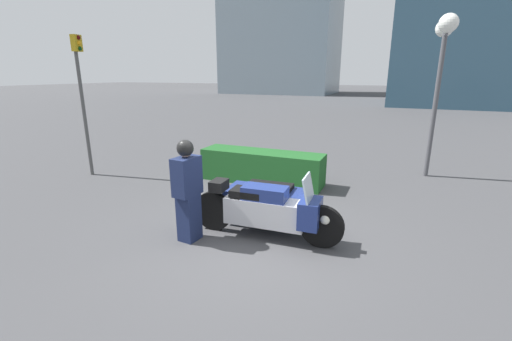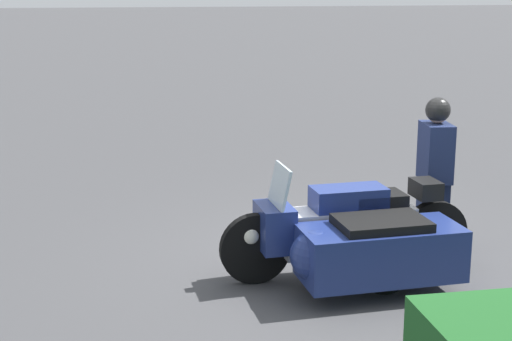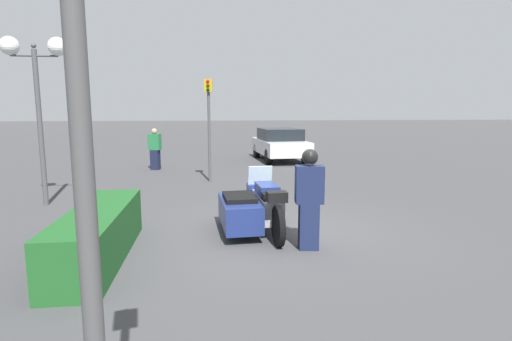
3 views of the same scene
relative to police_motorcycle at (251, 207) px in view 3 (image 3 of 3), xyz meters
The scene contains 9 objects.
ground_plane 0.70m from the police_motorcycle, 113.08° to the right, with size 160.00×160.00×0.00m, color #424244.
police_motorcycle is the anchor object (origin of this frame).
officer_rider 1.50m from the police_motorcycle, 142.76° to the right, with size 0.33×0.49×1.71m.
hedge_bush_curbside 2.83m from the police_motorcycle, 115.82° to the left, with size 3.14×0.80×0.81m, color #1E5623.
twin_lamp_post 6.23m from the police_motorcycle, 60.95° to the left, with size 0.44×1.50×4.04m.
traffic_light_near 5.82m from the police_motorcycle, ahead, with size 0.23×0.27×3.31m.
traffic_light_far 6.23m from the police_motorcycle, 167.19° to the left, with size 0.22×0.28×3.63m.
parked_car_background 11.03m from the police_motorcycle, 13.05° to the right, with size 4.33×2.21×1.49m.
pedestrian_bystander 8.93m from the police_motorcycle, 18.97° to the left, with size 0.41×0.52×1.62m.
Camera 3 is at (-7.34, 1.26, 2.35)m, focal length 28.00 mm.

